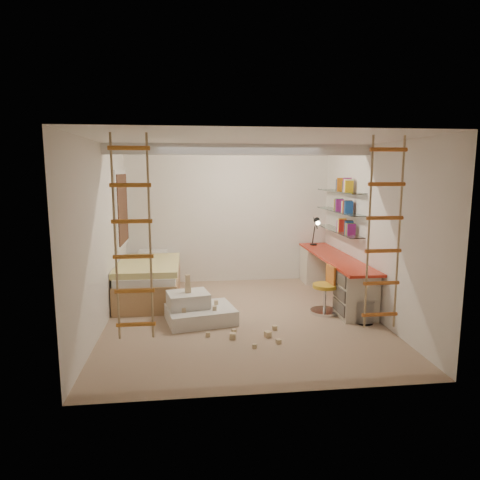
{
  "coord_description": "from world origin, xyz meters",
  "views": [
    {
      "loc": [
        -0.76,
        -6.17,
        2.21
      ],
      "look_at": [
        0.0,
        0.3,
        1.15
      ],
      "focal_mm": 32.0,
      "sensor_mm": 36.0,
      "label": 1
    }
  ],
  "objects": [
    {
      "name": "floor",
      "position": [
        0.0,
        0.0,
        0.0
      ],
      "size": [
        4.5,
        4.5,
        0.0
      ],
      "primitive_type": "plane",
      "color": "#9F7F66",
      "rests_on": "ground"
    },
    {
      "name": "ceiling_beam",
      "position": [
        0.0,
        0.3,
        2.52
      ],
      "size": [
        4.0,
        0.18,
        0.16
      ],
      "primitive_type": "cube",
      "color": "white",
      "rests_on": "ceiling"
    },
    {
      "name": "window_frame",
      "position": [
        -1.97,
        1.5,
        1.55
      ],
      "size": [
        0.06,
        1.15,
        1.35
      ],
      "primitive_type": "cube",
      "color": "white",
      "rests_on": "wall_left"
    },
    {
      "name": "window_blind",
      "position": [
        -1.93,
        1.5,
        1.55
      ],
      "size": [
        0.02,
        1.0,
        1.2
      ],
      "primitive_type": "cube",
      "color": "#4C2D1E",
      "rests_on": "window_frame"
    },
    {
      "name": "rope_ladder_left",
      "position": [
        -1.35,
        -1.75,
        1.52
      ],
      "size": [
        0.41,
        0.04,
        2.13
      ],
      "primitive_type": null,
      "color": "#BF7A20",
      "rests_on": "ceiling"
    },
    {
      "name": "rope_ladder_right",
      "position": [
        1.35,
        -1.75,
        1.52
      ],
      "size": [
        0.41,
        0.04,
        2.13
      ],
      "primitive_type": null,
      "color": "#C46521",
      "rests_on": "ceiling"
    },
    {
      "name": "waste_bin",
      "position": [
        1.75,
        -0.43,
        0.16
      ],
      "size": [
        0.26,
        0.26,
        0.33
      ],
      "primitive_type": "cylinder",
      "color": "white",
      "rests_on": "floor"
    },
    {
      "name": "desk",
      "position": [
        1.72,
        0.86,
        0.4
      ],
      "size": [
        0.56,
        2.8,
        0.75
      ],
      "color": "red",
      "rests_on": "floor"
    },
    {
      "name": "shelves",
      "position": [
        1.87,
        1.13,
        1.5
      ],
      "size": [
        0.25,
        1.8,
        0.71
      ],
      "color": "white",
      "rests_on": "wall_right"
    },
    {
      "name": "bed",
      "position": [
        -1.48,
        1.23,
        0.33
      ],
      "size": [
        1.02,
        2.0,
        0.69
      ],
      "color": "#AD7F51",
      "rests_on": "floor"
    },
    {
      "name": "task_lamp",
      "position": [
        1.67,
        1.82,
        1.14
      ],
      "size": [
        0.14,
        0.36,
        0.57
      ],
      "color": "black",
      "rests_on": "desk"
    },
    {
      "name": "swivel_chair",
      "position": [
        1.32,
        0.08,
        0.28
      ],
      "size": [
        0.49,
        0.49,
        0.75
      ],
      "color": "gold",
      "rests_on": "floor"
    },
    {
      "name": "play_platform",
      "position": [
        -0.68,
        -0.06,
        0.17
      ],
      "size": [
        1.09,
        0.93,
        0.43
      ],
      "color": "silver",
      "rests_on": "floor"
    },
    {
      "name": "toy_blocks",
      "position": [
        -0.32,
        -0.47,
        0.22
      ],
      "size": [
        1.33,
        1.23,
        0.7
      ],
      "color": "#CCB284",
      "rests_on": "floor"
    },
    {
      "name": "books",
      "position": [
        1.87,
        1.13,
        1.59
      ],
      "size": [
        0.14,
        0.64,
        0.92
      ],
      "color": "#8C1E7F",
      "rests_on": "shelves"
    }
  ]
}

